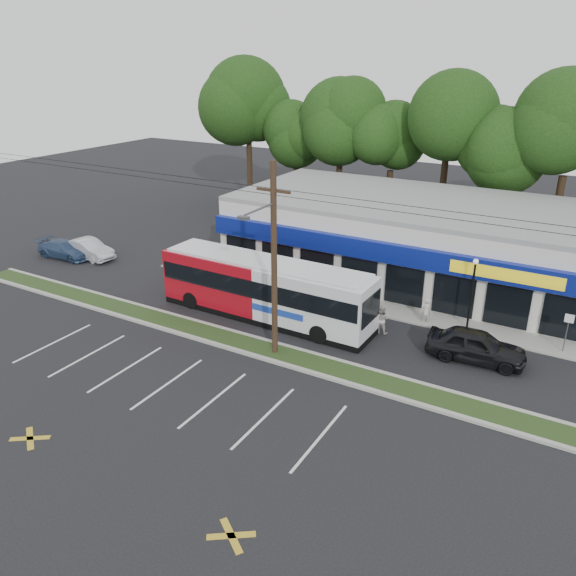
# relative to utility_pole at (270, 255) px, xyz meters

# --- Properties ---
(ground) EXTENTS (120.00, 120.00, 0.00)m
(ground) POSITION_rel_utility_pole_xyz_m (-2.83, -0.93, -5.41)
(ground) COLOR black
(ground) RESTS_ON ground
(grass_strip) EXTENTS (40.00, 1.60, 0.12)m
(grass_strip) POSITION_rel_utility_pole_xyz_m (-2.83, 0.07, -5.35)
(grass_strip) COLOR #1A3114
(grass_strip) RESTS_ON ground
(curb_south) EXTENTS (40.00, 0.25, 0.14)m
(curb_south) POSITION_rel_utility_pole_xyz_m (-2.83, -0.78, -5.34)
(curb_south) COLOR #9E9E93
(curb_south) RESTS_ON ground
(curb_north) EXTENTS (40.00, 0.25, 0.14)m
(curb_north) POSITION_rel_utility_pole_xyz_m (-2.83, 0.92, -5.34)
(curb_north) COLOR #9E9E93
(curb_north) RESTS_ON ground
(sidewalk) EXTENTS (32.00, 2.20, 0.10)m
(sidewalk) POSITION_rel_utility_pole_xyz_m (2.17, 8.07, -5.36)
(sidewalk) COLOR #9E9E93
(sidewalk) RESTS_ON ground
(strip_mall) EXTENTS (25.00, 12.55, 5.30)m
(strip_mall) POSITION_rel_utility_pole_xyz_m (2.67, 14.99, -2.76)
(strip_mall) COLOR beige
(strip_mall) RESTS_ON ground
(utility_pole) EXTENTS (50.00, 2.77, 10.00)m
(utility_pole) POSITION_rel_utility_pole_xyz_m (0.00, 0.00, 0.00)
(utility_pole) COLOR black
(utility_pole) RESTS_ON ground
(lamp_post) EXTENTS (0.30, 0.30, 4.25)m
(lamp_post) POSITION_rel_utility_pole_xyz_m (8.17, 7.87, -2.74)
(lamp_post) COLOR black
(lamp_post) RESTS_ON ground
(sign_post) EXTENTS (0.45, 0.10, 2.23)m
(sign_post) POSITION_rel_utility_pole_xyz_m (13.17, 7.65, -3.86)
(sign_post) COLOR #59595E
(sign_post) RESTS_ON ground
(tree_line) EXTENTS (46.76, 6.76, 11.83)m
(tree_line) POSITION_rel_utility_pole_xyz_m (1.17, 25.07, 3.00)
(tree_line) COLOR black
(tree_line) RESTS_ON ground
(metrobus) EXTENTS (13.29, 2.97, 3.56)m
(metrobus) POSITION_rel_utility_pole_xyz_m (-2.59, 3.57, -3.53)
(metrobus) COLOR maroon
(metrobus) RESTS_ON ground
(car_dark) EXTENTS (5.02, 2.32, 1.66)m
(car_dark) POSITION_rel_utility_pole_xyz_m (9.34, 4.57, -4.58)
(car_dark) COLOR black
(car_dark) RESTS_ON ground
(car_silver) EXTENTS (4.56, 1.90, 1.47)m
(car_silver) POSITION_rel_utility_pole_xyz_m (-19.83, 5.68, -4.68)
(car_silver) COLOR #B7BAC0
(car_silver) RESTS_ON ground
(car_blue) EXTENTS (4.69, 2.12, 1.33)m
(car_blue) POSITION_rel_utility_pole_xyz_m (-21.53, 4.88, -4.75)
(car_blue) COLOR navy
(car_blue) RESTS_ON ground
(pedestrian_a) EXTENTS (0.67, 0.61, 1.54)m
(pedestrian_a) POSITION_rel_utility_pole_xyz_m (5.84, 7.50, -4.65)
(pedestrian_a) COLOR beige
(pedestrian_a) RESTS_ON ground
(pedestrian_b) EXTENTS (0.81, 0.64, 1.65)m
(pedestrian_b) POSITION_rel_utility_pole_xyz_m (4.08, 5.07, -4.59)
(pedestrian_b) COLOR #B5ACA3
(pedestrian_b) RESTS_ON ground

